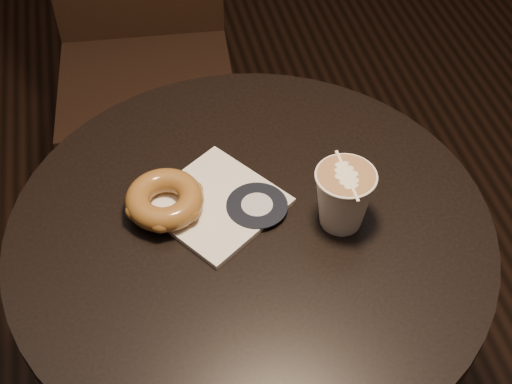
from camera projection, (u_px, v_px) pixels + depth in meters
cafe_table at (251, 303)px, 1.17m from camera, size 0.70×0.70×0.75m
chair at (140, 20)px, 1.67m from camera, size 0.44×0.44×1.03m
pastry_bag at (216, 204)px, 1.04m from camera, size 0.23×0.23×0.01m
doughnut at (165, 200)px, 1.02m from camera, size 0.11×0.11×0.04m
latte_cup at (343, 198)px, 0.99m from camera, size 0.09×0.09×0.10m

